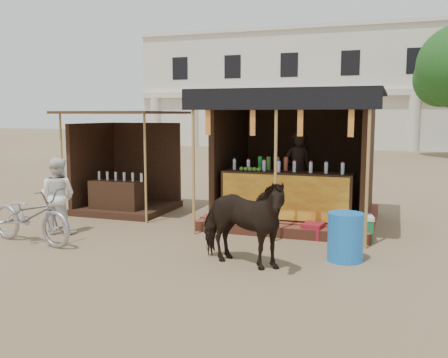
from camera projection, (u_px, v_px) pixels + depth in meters
ground at (191, 259)px, 8.02m from camera, size 120.00×120.00×0.00m
main_stall at (295, 174)px, 10.72m from camera, size 3.60×3.61×2.78m
secondary_stall at (122, 175)px, 11.98m from camera, size 2.40×2.40×2.38m
cow at (241, 222)px, 7.54m from camera, size 1.77×1.14×1.38m
motorbike at (30, 215)px, 8.94m from camera, size 2.02×0.99×1.02m
bystander at (58, 196)px, 9.65m from camera, size 0.77×0.62×1.49m
blue_barrel at (345, 237)px, 7.87m from camera, size 0.61×0.61×0.77m
red_crate at (313, 231)px, 9.35m from camera, size 0.42×0.47×0.28m
cooler at (355, 228)px, 9.19m from camera, size 0.71×0.54×0.46m
background_building at (326, 91)px, 36.22m from camera, size 26.00×7.45×8.18m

